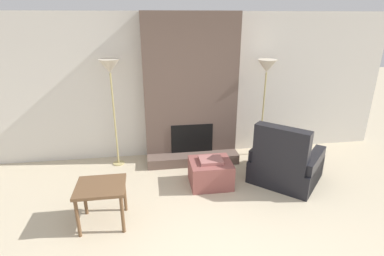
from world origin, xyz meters
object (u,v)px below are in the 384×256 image
(floor_lamp_left, at_px, (110,72))
(floor_lamp_right, at_px, (266,71))
(side_table, at_px, (101,191))
(ottoman, at_px, (210,172))
(armchair, at_px, (284,165))

(floor_lamp_left, height_order, floor_lamp_right, floor_lamp_left)
(side_table, xyz_separation_m, floor_lamp_left, (0.05, 1.67, 1.20))
(ottoman, relative_size, floor_lamp_left, 0.34)
(ottoman, bearing_deg, floor_lamp_right, 38.88)
(ottoman, xyz_separation_m, side_table, (-1.55, -0.72, 0.26))
(ottoman, distance_m, floor_lamp_right, 2.06)
(floor_lamp_left, bearing_deg, side_table, -91.77)
(ottoman, height_order, side_table, side_table)
(armchair, height_order, floor_lamp_right, floor_lamp_right)
(floor_lamp_right, bearing_deg, side_table, -148.50)
(armchair, distance_m, floor_lamp_right, 1.68)
(armchair, xyz_separation_m, floor_lamp_right, (-0.01, 1.03, 1.32))
(floor_lamp_left, bearing_deg, floor_lamp_right, 0.00)
(ottoman, xyz_separation_m, floor_lamp_right, (1.17, 0.95, 1.40))
(armchair, height_order, floor_lamp_left, floor_lamp_left)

